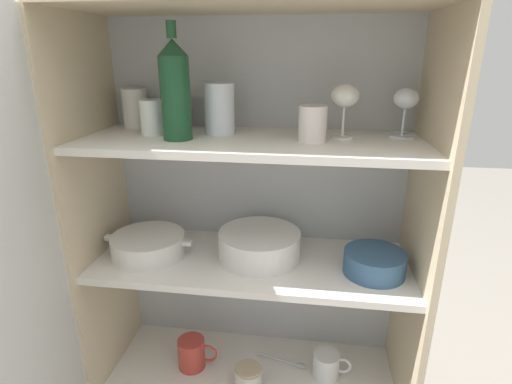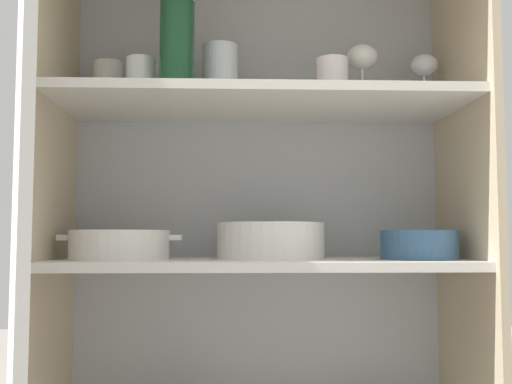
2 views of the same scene
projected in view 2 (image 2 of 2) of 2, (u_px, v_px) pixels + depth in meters
The scene contains 17 objects.
cupboard_back_panel at pixel (258, 266), 1.50m from camera, with size 0.94×0.02×1.39m, color #B2B7BC.
cupboard_side_left at pixel (50, 270), 1.30m from camera, with size 0.02×0.38×1.39m, color #CCB793.
cupboard_side_right at pixel (467, 270), 1.33m from camera, with size 0.02×0.38×1.39m, color #CCB793.
shelf_board_middle at pixel (261, 264), 1.32m from camera, with size 0.90×0.34×0.02m, color silver.
shelf_board_upper at pixel (261, 103), 1.35m from camera, with size 0.90×0.34×0.02m, color silver.
cupboard_door at pixel (17, 285), 0.90m from camera, with size 0.18×0.44×1.39m.
tumbler_glass_0 at pixel (332, 79), 1.34m from camera, with size 0.07×0.07×0.09m.
tumbler_glass_1 at pixel (108, 86), 1.45m from camera, with size 0.08×0.08×0.11m.
tumbler_glass_2 at pixel (141, 79), 1.36m from camera, with size 0.07×0.07×0.09m.
tumbler_glass_3 at pixel (220, 75), 1.40m from camera, with size 0.08×0.08×0.14m.
tumbler_glass_4 at pixel (162, 89), 1.45m from camera, with size 0.08×0.08×0.10m.
wine_glass_0 at pixel (424, 70), 1.44m from camera, with size 0.07×0.07×0.13m.
wine_glass_1 at pixel (362, 60), 1.40m from camera, with size 0.07×0.07×0.14m.
wine_bottle at pixel (177, 38), 1.31m from camera, with size 0.08×0.08×0.29m.
plate_stack_white at pixel (271, 241), 1.34m from camera, with size 0.24×0.24×0.08m.
mixing_bowl_large at pixel (419, 243), 1.31m from camera, with size 0.17×0.17×0.06m.
casserole_dish at pixel (120, 245), 1.30m from camera, with size 0.27×0.22×0.06m.
Camera 2 is at (-0.06, -1.16, 0.77)m, focal length 42.00 mm.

